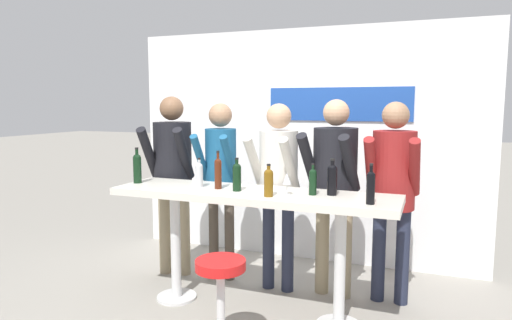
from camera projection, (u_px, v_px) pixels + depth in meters
The scene contains 18 objects.
ground_plane at pixel (252, 311), 3.90m from camera, with size 40.00×40.00×0.00m, color gray.
back_wall at pixel (303, 145), 5.16m from camera, with size 4.00×0.12×2.59m.
tasting_table at pixel (252, 210), 3.79m from camera, with size 2.40×0.62×1.05m.
bar_stool at pixel (221, 292), 3.21m from camera, with size 0.37×0.37×0.68m.
person_far_left at pixel (172, 165), 4.64m from camera, with size 0.52×0.64×1.84m.
person_left at pixel (221, 169), 4.50m from camera, with size 0.40×0.54×1.77m.
person_center_left at pixel (278, 176), 4.23m from camera, with size 0.44×0.56×1.77m.
person_center at pixel (334, 176), 4.11m from camera, with size 0.53×0.63×1.81m.
person_center_right at pixel (393, 180), 3.95m from camera, with size 0.44×0.55×1.79m.
wine_bottle_0 at pixel (237, 176), 3.77m from camera, with size 0.07×0.07×0.28m.
wine_bottle_1 at pixel (137, 167), 4.15m from camera, with size 0.07×0.07×0.33m.
wine_bottle_2 at pixel (218, 172), 3.87m from camera, with size 0.06×0.06×0.33m.
wine_bottle_3 at pixel (269, 181), 3.55m from camera, with size 0.07×0.07×0.26m.
wine_bottle_4 at pixel (371, 186), 3.27m from camera, with size 0.06×0.06×0.30m.
wine_bottle_5 at pixel (199, 174), 3.95m from camera, with size 0.06×0.06×0.25m.
wine_bottle_6 at pixel (332, 178), 3.60m from camera, with size 0.08×0.08×0.29m.
wine_bottle_7 at pixel (313, 180), 3.61m from camera, with size 0.06×0.06×0.25m.
wine_glass_0 at pixel (287, 179), 3.61m from camera, with size 0.07×0.07×0.18m.
Camera 1 is at (1.38, -3.45, 1.77)m, focal length 32.00 mm.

